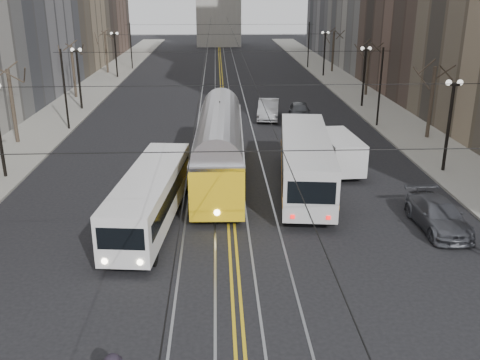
{
  "coord_description": "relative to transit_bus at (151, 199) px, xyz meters",
  "views": [
    {
      "loc": [
        -0.63,
        -13.67,
        10.95
      ],
      "look_at": [
        0.35,
        8.65,
        3.0
      ],
      "focal_mm": 40.0,
      "sensor_mm": 36.0,
      "label": 1
    }
  ],
  "objects": [
    {
      "name": "sidewalk_left",
      "position": [
        -11.08,
        34.29,
        -1.26
      ],
      "size": [
        5.0,
        140.0,
        0.15
      ],
      "primitive_type": "cube",
      "color": "gray",
      "rests_on": "ground"
    },
    {
      "name": "sidewalk_right",
      "position": [
        18.92,
        34.29,
        -1.26
      ],
      "size": [
        5.0,
        140.0,
        0.15
      ],
      "primitive_type": "cube",
      "color": "gray",
      "rests_on": "ground"
    },
    {
      "name": "streetcar_rails",
      "position": [
        3.92,
        34.29,
        -1.33
      ],
      "size": [
        4.8,
        130.0,
        0.02
      ],
      "primitive_type": "cube",
      "color": "gray",
      "rests_on": "ground"
    },
    {
      "name": "centre_lines",
      "position": [
        3.92,
        34.29,
        -1.33
      ],
      "size": [
        0.42,
        130.0,
        0.01
      ],
      "primitive_type": "cube",
      "color": "gold",
      "rests_on": "ground"
    },
    {
      "name": "lamp_posts",
      "position": [
        3.92,
        18.04,
        1.46
      ],
      "size": [
        27.6,
        57.2,
        5.6
      ],
      "color": "black",
      "rests_on": "ground"
    },
    {
      "name": "street_trees",
      "position": [
        3.92,
        24.54,
        1.46
      ],
      "size": [
        31.68,
        53.28,
        5.6
      ],
      "color": "#382D23",
      "rests_on": "ground"
    },
    {
      "name": "trolley_wires",
      "position": [
        3.92,
        24.12,
        2.44
      ],
      "size": [
        25.96,
        120.0,
        6.6
      ],
      "color": "black",
      "rests_on": "ground"
    },
    {
      "name": "transit_bus",
      "position": [
        0.0,
        0.0,
        0.0
      ],
      "size": [
        3.33,
        10.88,
        2.68
      ],
      "primitive_type": "cube",
      "rotation": [
        0.0,
        0.0,
        -0.1
      ],
      "color": "white",
      "rests_on": "ground"
    },
    {
      "name": "streetcar",
      "position": [
        3.42,
        6.48,
        0.37
      ],
      "size": [
        3.09,
        14.54,
        3.41
      ],
      "primitive_type": "cube",
      "rotation": [
        0.0,
        0.0,
        -0.03
      ],
      "color": "yellow",
      "rests_on": "ground"
    },
    {
      "name": "rear_bus",
      "position": [
        8.29,
        4.54,
        0.23
      ],
      "size": [
        3.95,
        12.27,
        3.14
      ],
      "primitive_type": "cube",
      "rotation": [
        0.0,
        0.0,
        -0.11
      ],
      "color": "silver",
      "rests_on": "ground"
    },
    {
      "name": "cargo_van",
      "position": [
        10.97,
        7.78,
        -0.18
      ],
      "size": [
        2.36,
        5.37,
        2.32
      ],
      "primitive_type": "cube",
      "rotation": [
        0.0,
        0.0,
        0.07
      ],
      "color": "silver",
      "rests_on": "ground"
    },
    {
      "name": "sedan_grey",
      "position": [
        10.62,
        22.05,
        -0.55
      ],
      "size": [
        2.32,
        4.8,
        1.58
      ],
      "primitive_type": "imported",
      "rotation": [
        0.0,
        0.0,
        -0.1
      ],
      "color": "#43464B",
      "rests_on": "ground"
    },
    {
      "name": "sedan_silver",
      "position": [
        7.92,
        22.74,
        -0.48
      ],
      "size": [
        2.48,
        5.38,
        1.71
      ],
      "primitive_type": "imported",
      "rotation": [
        0.0,
        0.0,
        -0.13
      ],
      "color": "#A9ABB1",
      "rests_on": "ground"
    },
    {
      "name": "sedan_parked",
      "position": [
        13.9,
        -1.06,
        -0.62
      ],
      "size": [
        2.08,
        4.96,
        1.43
      ],
      "primitive_type": "imported",
      "rotation": [
        0.0,
        0.0,
        0.02
      ],
      "color": "#47484F",
      "rests_on": "ground"
    }
  ]
}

